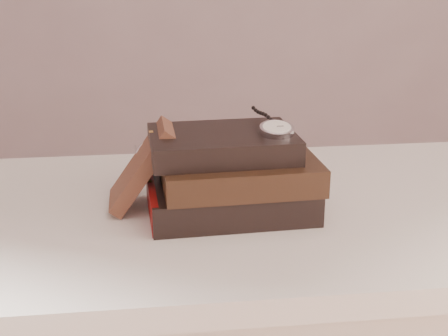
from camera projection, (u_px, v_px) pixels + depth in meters
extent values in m
cube|color=silver|center=(258.00, 215.00, 1.05)|extent=(1.00, 0.60, 0.04)
cube|color=white|center=(257.00, 246.00, 1.07)|extent=(0.88, 0.49, 0.08)
cylinder|color=white|center=(34.00, 335.00, 1.36)|extent=(0.05, 0.05, 0.71)
cylinder|color=white|center=(424.00, 308.00, 1.47)|extent=(0.05, 0.05, 0.71)
cube|color=black|center=(230.00, 197.00, 1.01)|extent=(0.27, 0.19, 0.05)
cube|color=beige|center=(232.00, 197.00, 1.01)|extent=(0.26, 0.18, 0.04)
cube|color=gold|center=(151.00, 195.00, 1.02)|extent=(0.01, 0.01, 0.05)
cube|color=maroon|center=(152.00, 202.00, 0.99)|extent=(0.02, 0.17, 0.05)
cube|color=black|center=(239.00, 171.00, 0.99)|extent=(0.25, 0.18, 0.04)
cube|color=beige|center=(241.00, 171.00, 0.99)|extent=(0.25, 0.17, 0.03)
cube|color=gold|center=(163.00, 170.00, 1.00)|extent=(0.01, 0.01, 0.04)
cube|color=black|center=(222.00, 144.00, 0.99)|extent=(0.24, 0.17, 0.04)
cube|color=beige|center=(224.00, 144.00, 0.99)|extent=(0.23, 0.16, 0.03)
cube|color=gold|center=(152.00, 143.00, 1.00)|extent=(0.01, 0.01, 0.04)
cube|color=#46251B|center=(142.00, 166.00, 1.01)|extent=(0.11, 0.10, 0.14)
cylinder|color=silver|center=(277.00, 130.00, 0.97)|extent=(0.06, 0.06, 0.02)
cylinder|color=white|center=(277.00, 127.00, 0.97)|extent=(0.05, 0.05, 0.01)
torus|color=silver|center=(277.00, 127.00, 0.97)|extent=(0.05, 0.05, 0.01)
cylinder|color=silver|center=(272.00, 125.00, 1.00)|extent=(0.01, 0.01, 0.01)
cube|color=black|center=(276.00, 125.00, 0.98)|extent=(0.00, 0.02, 0.00)
cube|color=black|center=(280.00, 126.00, 0.97)|extent=(0.01, 0.00, 0.00)
sphere|color=black|center=(271.00, 120.00, 1.01)|extent=(0.01, 0.01, 0.01)
sphere|color=black|center=(268.00, 117.00, 1.02)|extent=(0.01, 0.01, 0.01)
sphere|color=black|center=(266.00, 115.00, 1.03)|extent=(0.01, 0.01, 0.01)
sphere|color=black|center=(263.00, 114.00, 1.04)|extent=(0.01, 0.01, 0.01)
sphere|color=black|center=(261.00, 113.00, 1.05)|extent=(0.01, 0.01, 0.01)
sphere|color=black|center=(258.00, 112.00, 1.06)|extent=(0.01, 0.01, 0.01)
sphere|color=black|center=(256.00, 110.00, 1.07)|extent=(0.01, 0.01, 0.01)
sphere|color=black|center=(253.00, 108.00, 1.08)|extent=(0.01, 0.01, 0.01)
torus|color=silver|center=(151.00, 155.00, 1.05)|extent=(0.05, 0.02, 0.05)
torus|color=silver|center=(185.00, 154.00, 1.06)|extent=(0.05, 0.02, 0.05)
cylinder|color=silver|center=(168.00, 153.00, 1.06)|extent=(0.02, 0.00, 0.00)
cylinder|color=silver|center=(136.00, 149.00, 1.11)|extent=(0.01, 0.12, 0.03)
cylinder|color=silver|center=(194.00, 146.00, 1.12)|extent=(0.01, 0.12, 0.03)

